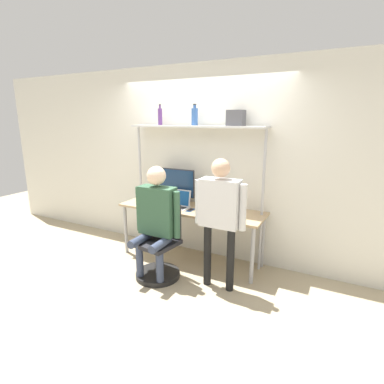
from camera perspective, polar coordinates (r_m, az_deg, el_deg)
name	(u,v)px	position (r m, az deg, el deg)	size (l,w,h in m)	color
ground_plane	(180,268)	(4.17, -2.37, -14.33)	(12.00, 12.00, 0.00)	tan
wall_back	(201,163)	(4.31, 1.80, 5.58)	(8.00, 0.06, 2.70)	silver
desk	(191,213)	(4.16, -0.25, -4.08)	(2.04, 0.61, 0.76)	tan
shelf_unit	(196,144)	(4.11, 0.72, 9.04)	(1.94, 0.29, 1.88)	silver
monitor	(175,185)	(4.32, -3.25, 1.43)	(0.62, 0.24, 0.51)	#333338
laptop	(178,202)	(4.19, -2.68, -1.94)	(0.34, 0.23, 0.24)	#BCBCC1
cell_phone	(190,210)	(4.03, -0.32, -3.47)	(0.07, 0.15, 0.01)	#264C8C
office_chair	(160,254)	(3.90, -6.20, -11.74)	(0.56, 0.56, 0.93)	black
person_seated	(156,213)	(3.66, -6.87, -4.08)	(0.62, 0.47, 1.42)	#38425B
person_standing	(220,208)	(3.39, 5.33, -3.12)	(0.61, 0.21, 1.55)	black
bottle_purple	(160,116)	(4.38, -6.10, 14.15)	(0.06, 0.06, 0.28)	#593372
bottle_blue	(195,116)	(4.11, 0.51, 14.22)	(0.09, 0.09, 0.28)	#335999
storage_box	(236,118)	(3.88, 8.36, 13.79)	(0.21, 0.17, 0.19)	#4C4C51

